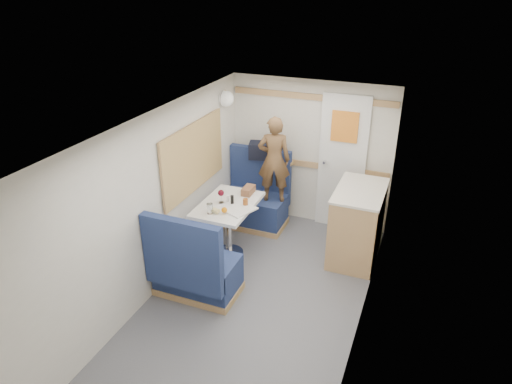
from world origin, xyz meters
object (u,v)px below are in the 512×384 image
at_px(wine_glass, 221,193).
at_px(salt_grinder, 228,199).
at_px(bench_near, 195,272).
at_px(cheese_block, 215,211).
at_px(dinette_table, 228,215).
at_px(tray, 241,210).
at_px(pepper_grinder, 232,199).
at_px(duffel_bag, 266,150).
at_px(tumbler_left, 210,209).
at_px(beer_glass, 245,202).
at_px(bread_loaf, 248,190).
at_px(bench_far, 255,204).
at_px(person, 274,160).
at_px(dome_light, 226,99).
at_px(orange_fruit, 224,210).
at_px(galley_counter, 357,223).

height_order(wine_glass, salt_grinder, wine_glass).
bearing_deg(bench_near, cheese_block, 92.55).
distance_m(cheese_block, salt_grinder, 0.31).
distance_m(dinette_table, tray, 0.29).
bearing_deg(pepper_grinder, duffel_bag, 89.30).
xyz_separation_m(bench_near, tumbler_left, (-0.08, 0.56, 0.48)).
height_order(cheese_block, wine_glass, wine_glass).
relative_size(tumbler_left, beer_glass, 1.31).
height_order(dinette_table, tumbler_left, tumbler_left).
distance_m(tray, cheese_block, 0.30).
bearing_deg(bread_loaf, duffel_bag, 94.55).
bearing_deg(pepper_grinder, bench_far, 93.50).
xyz_separation_m(bench_near, beer_glass, (0.23, 0.88, 0.47)).
xyz_separation_m(dinette_table, person, (0.30, 0.80, 0.46)).
bearing_deg(bench_near, salt_grinder, 90.87).
relative_size(dome_light, beer_glass, 2.16).
bearing_deg(tumbler_left, dinette_table, 74.88).
xyz_separation_m(duffel_bag, tumbler_left, (-0.15, -1.42, -0.23)).
bearing_deg(bench_near, tumbler_left, 98.22).
height_order(orange_fruit, salt_grinder, orange_fruit).
xyz_separation_m(orange_fruit, pepper_grinder, (-0.03, 0.27, 0.00)).
bearing_deg(tray, person, 84.79).
bearing_deg(person, bread_loaf, 52.76).
bearing_deg(tumbler_left, cheese_block, 24.26).
relative_size(orange_fruit, pepper_grinder, 0.64).
bearing_deg(bench_near, galley_counter, 43.94).
bearing_deg(duffel_bag, pepper_grinder, -106.19).
bearing_deg(dinette_table, beer_glass, 4.38).
bearing_deg(bench_far, dinette_table, -90.00).
height_order(dinette_table, dome_light, dome_light).
bearing_deg(beer_glass, tray, -95.11).
relative_size(galley_counter, beer_glass, 9.93).
xyz_separation_m(galley_counter, cheese_block, (-1.49, -0.83, 0.29)).
bearing_deg(cheese_block, duffel_bag, 86.26).
relative_size(galley_counter, bread_loaf, 4.26).
bearing_deg(cheese_block, bench_far, 88.69).
height_order(dinette_table, person, person).
xyz_separation_m(duffel_bag, pepper_grinder, (-0.01, -1.10, -0.24)).
relative_size(person, salt_grinder, 13.80).
bearing_deg(orange_fruit, salt_grinder, 107.35).
xyz_separation_m(bench_far, pepper_grinder, (0.05, -0.85, 0.47)).
bearing_deg(pepper_grinder, cheese_block, -104.75).
xyz_separation_m(galley_counter, beer_glass, (-1.24, -0.53, 0.30)).
relative_size(dome_light, orange_fruit, 2.98).
distance_m(bench_near, cheese_block, 0.74).
bearing_deg(cheese_block, salt_grinder, 87.72).
relative_size(duffel_bag, orange_fruit, 6.85).
bearing_deg(bench_near, dome_light, 102.82).
relative_size(tumbler_left, bread_loaf, 0.56).
bearing_deg(duffel_bag, bench_near, -107.37).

